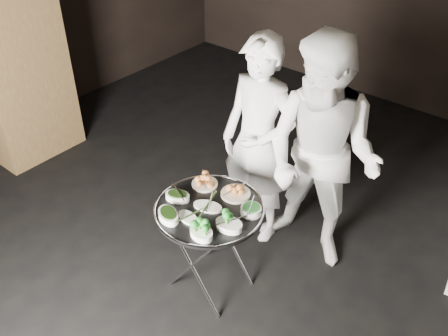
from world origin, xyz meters
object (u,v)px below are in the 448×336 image
Objects in this scene: tray_stand at (210,245)px; waiter_left at (258,143)px; serving_tray at (209,209)px; waiter_right at (321,158)px.

waiter_left reaches higher than tray_stand.
serving_tray is (-0.00, -0.00, 0.32)m from tray_stand.
tray_stand is at bearing -81.99° from waiter_left.
waiter_right is (0.49, 0.05, 0.06)m from waiter_left.
tray_stand is 0.82m from waiter_left.
waiter_right is (0.36, 0.74, 0.16)m from serving_tray.
waiter_right reaches higher than tray_stand.
tray_stand is 0.43× the size of waiter_left.
waiter_left is 0.94× the size of waiter_right.
serving_tray is 0.44× the size of waiter_left.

